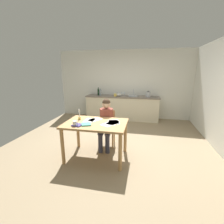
{
  "coord_description": "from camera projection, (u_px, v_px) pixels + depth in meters",
  "views": [
    {
      "loc": [
        0.83,
        -3.68,
        1.84
      ],
      "look_at": [
        0.07,
        0.01,
        0.85
      ],
      "focal_mm": 25.42,
      "sensor_mm": 36.0,
      "label": 1
    }
  ],
  "objects": [
    {
      "name": "teacup_on_counter",
      "position": [
        115.0,
        95.0,
        5.9
      ],
      "size": [
        0.12,
        0.08,
        0.11
      ],
      "color": "#F2CC4C",
      "rests_on": "kitchen_counter"
    },
    {
      "name": "wine_glass_near_sink",
      "position": [
        124.0,
        93.0,
        6.11
      ],
      "size": [
        0.07,
        0.07,
        0.15
      ],
      "color": "silver",
      "rests_on": "kitchen_counter"
    },
    {
      "name": "coffee_mug",
      "position": [
        75.0,
        124.0,
        3.06
      ],
      "size": [
        0.11,
        0.07,
        0.1
      ],
      "color": "white",
      "rests_on": "dining_table"
    },
    {
      "name": "chair_at_table",
      "position": [
        107.0,
        126.0,
        3.98
      ],
      "size": [
        0.43,
        0.43,
        0.87
      ],
      "color": "tan",
      "rests_on": "ground"
    },
    {
      "name": "paper_bill",
      "position": [
        90.0,
        120.0,
        3.44
      ],
      "size": [
        0.22,
        0.3,
        0.0
      ],
      "primitive_type": "cube",
      "rotation": [
        0.0,
        0.0,
        -0.04
      ],
      "color": "white",
      "rests_on": "dining_table"
    },
    {
      "name": "stovetop_kettle",
      "position": [
        148.0,
        94.0,
        5.79
      ],
      "size": [
        0.18,
        0.18,
        0.22
      ],
      "color": "#B7BABF",
      "rests_on": "kitchen_counter"
    },
    {
      "name": "book_cookery",
      "position": [
        77.0,
        125.0,
        3.1
      ],
      "size": [
        0.21,
        0.2,
        0.02
      ],
      "primitive_type": "cube",
      "rotation": [
        0.0,
        0.0,
        -0.16
      ],
      "color": "#3D326F",
      "rests_on": "dining_table"
    },
    {
      "name": "ground_plane",
      "position": [
        109.0,
        144.0,
        4.12
      ],
      "size": [
        5.2,
        5.2,
        0.04
      ],
      "primitive_type": "cube",
      "color": "#937F60"
    },
    {
      "name": "mixing_bowl",
      "position": [
        119.0,
        95.0,
        5.99
      ],
      "size": [
        0.2,
        0.2,
        0.09
      ],
      "primitive_type": "ellipsoid",
      "color": "white",
      "rests_on": "kitchen_counter"
    },
    {
      "name": "person_seated",
      "position": [
        106.0,
        120.0,
        3.79
      ],
      "size": [
        0.34,
        0.61,
        1.19
      ],
      "color": "brown",
      "rests_on": "ground"
    },
    {
      "name": "paper_receipt",
      "position": [
        108.0,
        124.0,
        3.19
      ],
      "size": [
        0.32,
        0.36,
        0.0
      ],
      "primitive_type": "cube",
      "rotation": [
        0.0,
        0.0,
        -0.49
      ],
      "color": "white",
      "rests_on": "dining_table"
    },
    {
      "name": "paper_letter",
      "position": [
        113.0,
        123.0,
        3.27
      ],
      "size": [
        0.27,
        0.34,
        0.0
      ],
      "primitive_type": "cube",
      "rotation": [
        0.0,
        0.0,
        -0.24
      ],
      "color": "white",
      "rests_on": "dining_table"
    },
    {
      "name": "bottle_oil",
      "position": [
        98.0,
        92.0,
        6.17
      ],
      "size": [
        0.07,
        0.07,
        0.3
      ],
      "color": "black",
      "rests_on": "kitchen_counter"
    },
    {
      "name": "candlestick",
      "position": [
        79.0,
        117.0,
        3.48
      ],
      "size": [
        0.06,
        0.06,
        0.23
      ],
      "color": "gold",
      "rests_on": "dining_table"
    },
    {
      "name": "bottle_vinegar",
      "position": [
        100.0,
        92.0,
        6.13
      ],
      "size": [
        0.08,
        0.08,
        0.26
      ],
      "color": "#8C999E",
      "rests_on": "kitchen_counter"
    },
    {
      "name": "paper_notice",
      "position": [
        113.0,
        122.0,
        3.31
      ],
      "size": [
        0.29,
        0.35,
        0.0
      ],
      "primitive_type": "cube",
      "rotation": [
        0.0,
        0.0,
        0.3
      ],
      "color": "white",
      "rests_on": "dining_table"
    },
    {
      "name": "kitchen_counter",
      "position": [
        122.0,
        107.0,
        6.12
      ],
      "size": [
        2.75,
        0.64,
        0.9
      ],
      "color": "beige",
      "rests_on": "ground"
    },
    {
      "name": "wall_back",
      "position": [
        124.0,
        84.0,
        6.24
      ],
      "size": [
        5.2,
        0.12,
        2.6
      ],
      "primitive_type": "cube",
      "color": "silver",
      "rests_on": "ground"
    },
    {
      "name": "dining_table",
      "position": [
        96.0,
        128.0,
        3.31
      ],
      "size": [
        1.28,
        0.87,
        0.79
      ],
      "color": "tan",
      "rests_on": "ground"
    },
    {
      "name": "sink_unit",
      "position": [
        133.0,
        96.0,
        5.92
      ],
      "size": [
        0.36,
        0.36,
        0.24
      ],
      "color": "#B2B7BC",
      "rests_on": "kitchen_counter"
    },
    {
      "name": "wine_glass_back_left",
      "position": [
        118.0,
        92.0,
        6.15
      ],
      "size": [
        0.07,
        0.07,
        0.15
      ],
      "color": "silver",
      "rests_on": "kitchen_counter"
    },
    {
      "name": "book_magazine",
      "position": [
        86.0,
        124.0,
        3.14
      ],
      "size": [
        0.24,
        0.25,
        0.02
      ],
      "primitive_type": "cube",
      "rotation": [
        0.0,
        0.0,
        0.44
      ],
      "color": "teal",
      "rests_on": "dining_table"
    },
    {
      "name": "paper_flyer",
      "position": [
        95.0,
        120.0,
        3.48
      ],
      "size": [
        0.33,
        0.36,
        0.0
      ],
      "primitive_type": "cube",
      "rotation": [
        0.0,
        0.0,
        -0.5
      ],
      "color": "white",
      "rests_on": "dining_table"
    },
    {
      "name": "wine_glass_by_kettle",
      "position": [
        122.0,
        93.0,
        6.13
      ],
      "size": [
        0.07,
        0.07,
        0.15
      ],
      "color": "silver",
      "rests_on": "kitchen_counter"
    },
    {
      "name": "paper_envelope",
      "position": [
        114.0,
        122.0,
        3.34
      ],
      "size": [
        0.3,
        0.35,
        0.0
      ],
      "primitive_type": "cube",
      "rotation": [
        0.0,
        0.0,
        0.35
      ],
      "color": "white",
      "rests_on": "dining_table"
    }
  ]
}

